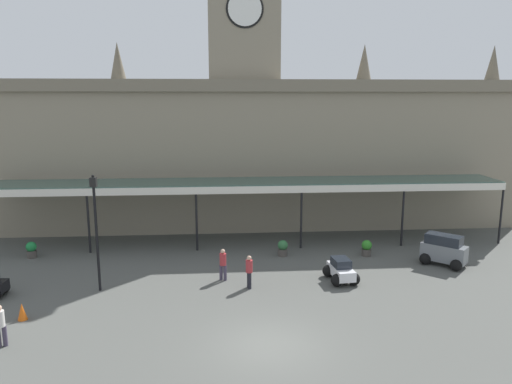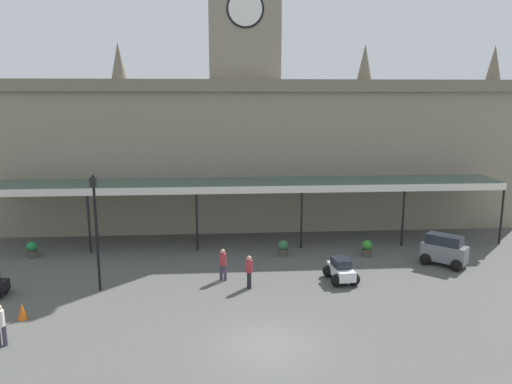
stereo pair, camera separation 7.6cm
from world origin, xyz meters
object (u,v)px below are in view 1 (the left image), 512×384
at_px(pedestrian_crossing_forecourt, 0,324).
at_px(planter_forecourt_centre, 367,248).
at_px(victorian_lamppost, 96,221).
at_px(car_white_sedan, 341,271).
at_px(planter_near_kerb, 283,248).
at_px(traffic_cone, 22,312).
at_px(pedestrian_near_entrance, 249,270).
at_px(car_grey_van, 444,251).
at_px(pedestrian_beside_cars, 223,263).
at_px(planter_by_canopy, 31,250).

height_order(pedestrian_crossing_forecourt, planter_forecourt_centre, pedestrian_crossing_forecourt).
relative_size(pedestrian_crossing_forecourt, victorian_lamppost, 0.29).
bearing_deg(pedestrian_crossing_forecourt, car_white_sedan, 21.45).
bearing_deg(planter_near_kerb, planter_forecourt_centre, -4.22).
bearing_deg(traffic_cone, planter_near_kerb, 32.16).
height_order(pedestrian_crossing_forecourt, victorian_lamppost, victorian_lamppost).
height_order(victorian_lamppost, planter_near_kerb, victorian_lamppost).
bearing_deg(pedestrian_near_entrance, traffic_cone, -164.16).
height_order(car_grey_van, planter_forecourt_centre, car_grey_van).
bearing_deg(pedestrian_near_entrance, planter_near_kerb, 64.61).
xyz_separation_m(pedestrian_beside_cars, planter_by_canopy, (-11.23, 4.46, -0.42)).
height_order(car_grey_van, planter_by_canopy, car_grey_van).
height_order(pedestrian_near_entrance, planter_by_canopy, pedestrian_near_entrance).
height_order(traffic_cone, planter_forecourt_centre, planter_forecourt_centre).
height_order(pedestrian_crossing_forecourt, planter_by_canopy, pedestrian_crossing_forecourt).
bearing_deg(car_white_sedan, planter_near_kerb, 120.36).
height_order(car_grey_van, planter_near_kerb, car_grey_van).
distance_m(car_white_sedan, victorian_lamppost, 12.45).
height_order(pedestrian_crossing_forecourt, pedestrian_near_entrance, same).
xyz_separation_m(pedestrian_crossing_forecourt, traffic_cone, (-0.13, 2.28, -0.54)).
bearing_deg(victorian_lamppost, planter_forecourt_centre, 16.17).
bearing_deg(planter_near_kerb, pedestrian_beside_cars, -134.16).
height_order(car_white_sedan, planter_forecourt_centre, car_white_sedan).
bearing_deg(pedestrian_crossing_forecourt, car_grey_van, 20.04).
bearing_deg(planter_near_kerb, traffic_cone, -147.84).
distance_m(victorian_lamppost, traffic_cone, 5.04).
distance_m(car_grey_van, pedestrian_beside_cars, 12.44).
bearing_deg(car_grey_van, pedestrian_crossing_forecourt, -159.96).
relative_size(pedestrian_beside_cars, planter_forecourt_centre, 1.74).
xyz_separation_m(car_white_sedan, pedestrian_near_entrance, (-4.77, -0.62, 0.41)).
height_order(pedestrian_beside_cars, traffic_cone, pedestrian_beside_cars).
relative_size(pedestrian_near_entrance, planter_by_canopy, 1.74).
relative_size(car_white_sedan, victorian_lamppost, 0.37).
bearing_deg(pedestrian_crossing_forecourt, planter_near_kerb, 39.53).
distance_m(pedestrian_beside_cars, planter_forecourt_centre, 9.19).
xyz_separation_m(car_grey_van, victorian_lamppost, (-18.39, -2.28, 2.70)).
relative_size(car_grey_van, planter_by_canopy, 2.63).
relative_size(victorian_lamppost, planter_forecourt_centre, 5.98).
relative_size(pedestrian_beside_cars, traffic_cone, 2.29).
distance_m(traffic_cone, planter_by_canopy, 8.82).
bearing_deg(planter_by_canopy, planter_forecourt_centre, -3.32).
relative_size(pedestrian_near_entrance, planter_near_kerb, 1.74).
height_order(pedestrian_near_entrance, traffic_cone, pedestrian_near_entrance).
height_order(car_grey_van, victorian_lamppost, victorian_lamppost).
height_order(car_white_sedan, pedestrian_near_entrance, pedestrian_near_entrance).
bearing_deg(traffic_cone, car_grey_van, 14.23).
xyz_separation_m(pedestrian_near_entrance, planter_near_kerb, (2.30, 4.84, -0.42)).
bearing_deg(pedestrian_beside_cars, car_grey_van, 6.28).
distance_m(pedestrian_crossing_forecourt, traffic_cone, 2.35).
bearing_deg(pedestrian_crossing_forecourt, traffic_cone, 93.14).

